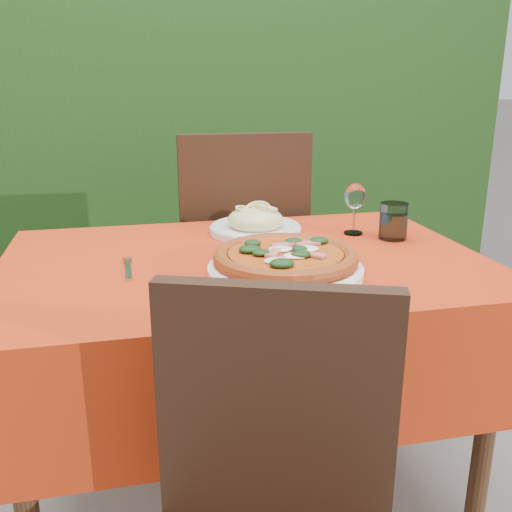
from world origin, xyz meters
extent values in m
plane|color=#635D59|center=(0.00, 0.00, 0.00)|extent=(60.00, 60.00, 0.00)
cube|color=black|center=(0.00, 1.55, 0.80)|extent=(3.20, 0.55, 1.60)
cube|color=#492817|center=(0.00, 0.00, 0.72)|extent=(1.20, 0.80, 0.04)
cylinder|color=#492817|center=(-0.54, -0.34, 0.35)|extent=(0.05, 0.05, 0.70)
cylinder|color=#492817|center=(0.54, -0.34, 0.35)|extent=(0.05, 0.05, 0.70)
cylinder|color=#492817|center=(-0.54, 0.34, 0.35)|extent=(0.05, 0.05, 0.70)
cylinder|color=#492817|center=(0.54, 0.34, 0.35)|extent=(0.05, 0.05, 0.70)
cube|color=#BB2E0E|center=(0.00, 0.00, 0.59)|extent=(1.26, 0.86, 0.32)
cube|color=black|center=(-0.07, -0.60, 0.67)|extent=(0.39, 0.18, 0.44)
cube|color=black|center=(0.12, 0.72, 0.50)|extent=(0.47, 0.47, 0.04)
cube|color=black|center=(0.11, 0.52, 0.77)|extent=(0.46, 0.05, 0.51)
cylinder|color=black|center=(0.32, 0.92, 0.24)|extent=(0.04, 0.04, 0.47)
cylinder|color=black|center=(-0.08, 0.93, 0.24)|extent=(0.04, 0.04, 0.47)
cylinder|color=black|center=(0.31, 0.52, 0.24)|extent=(0.04, 0.04, 0.47)
cylinder|color=black|center=(-0.09, 0.53, 0.24)|extent=(0.04, 0.04, 0.47)
cylinder|color=white|center=(0.07, -0.15, 0.76)|extent=(0.38, 0.38, 0.02)
cylinder|color=#B54D19|center=(0.07, -0.15, 0.78)|extent=(0.40, 0.40, 0.03)
cylinder|color=#9C290A|center=(0.07, -0.15, 0.80)|extent=(0.32, 0.32, 0.01)
cylinder|color=silver|center=(0.09, 0.25, 0.76)|extent=(0.28, 0.28, 0.02)
ellipsoid|color=#F0E496|center=(0.09, 0.25, 0.79)|extent=(0.19, 0.19, 0.08)
cylinder|color=silver|center=(0.47, 0.09, 0.80)|extent=(0.08, 0.08, 0.11)
cylinder|color=#91B6C5|center=(0.47, 0.09, 0.79)|extent=(0.07, 0.07, 0.08)
cylinder|color=silver|center=(0.37, 0.17, 0.75)|extent=(0.06, 0.06, 0.01)
cylinder|color=silver|center=(0.37, 0.17, 0.79)|extent=(0.01, 0.01, 0.08)
ellipsoid|color=silver|center=(0.37, 0.17, 0.87)|extent=(0.06, 0.06, 0.08)
cube|color=silver|center=(-0.30, -0.04, 0.75)|extent=(0.03, 0.19, 0.01)
camera|label=1|loc=(-0.29, -1.41, 1.20)|focal=40.00mm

